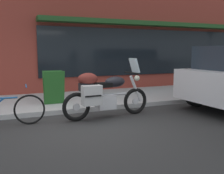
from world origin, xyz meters
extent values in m
plane|color=#2D2D2D|center=(0.00, 0.00, 0.00)|extent=(80.00, 80.00, 0.00)
cube|color=maroon|center=(7.79, 4.26, 3.91)|extent=(23.58, 0.35, 7.82)
cube|color=black|center=(7.79, 4.05, 1.55)|extent=(16.51, 0.06, 1.80)
torus|color=black|center=(1.47, 0.51, 0.33)|extent=(0.66, 0.14, 0.66)
cylinder|color=silver|center=(1.47, 0.51, 0.33)|extent=(0.16, 0.07, 0.16)
torus|color=black|center=(-0.08, 0.40, 0.33)|extent=(0.66, 0.14, 0.66)
cylinder|color=silver|center=(-0.08, 0.40, 0.33)|extent=(0.16, 0.07, 0.16)
cube|color=silver|center=(0.64, 0.45, 0.38)|extent=(0.46, 0.33, 0.32)
cylinder|color=silver|center=(0.69, 0.46, 0.55)|extent=(1.02, 0.13, 0.06)
ellipsoid|color=black|center=(0.89, 0.47, 0.85)|extent=(0.54, 0.32, 0.26)
cube|color=black|center=(0.47, 0.44, 0.79)|extent=(0.62, 0.28, 0.11)
cube|color=black|center=(0.15, 0.42, 0.77)|extent=(0.30, 0.24, 0.18)
cylinder|color=silver|center=(1.47, 0.51, 0.65)|extent=(0.35, 0.10, 0.67)
cylinder|color=black|center=(1.35, 0.51, 1.05)|extent=(0.08, 0.62, 0.04)
cube|color=silver|center=(1.43, 0.51, 1.23)|extent=(0.17, 0.33, 0.35)
sphere|color=#EAEACC|center=(1.51, 0.52, 0.91)|extent=(0.14, 0.14, 0.14)
cube|color=#B7B7B7|center=(0.21, 0.18, 0.61)|extent=(0.45, 0.23, 0.44)
cube|color=black|center=(0.21, 0.07, 0.61)|extent=(0.37, 0.04, 0.03)
ellipsoid|color=#591E19|center=(0.20, 0.42, 0.95)|extent=(0.50, 0.35, 0.28)
torus|color=black|center=(-1.09, 0.54, 0.33)|extent=(0.66, 0.08, 0.66)
cylinder|color=#1E5999|center=(-1.60, 0.57, 0.61)|extent=(0.57, 0.07, 0.04)
cylinder|color=#1E5999|center=(-1.14, 0.54, 0.85)|extent=(0.06, 0.48, 0.03)
cylinder|color=black|center=(3.52, 0.65, 0.33)|extent=(0.67, 0.24, 0.66)
cube|color=#1E511E|center=(-0.29, 1.91, 0.58)|extent=(0.55, 0.19, 0.92)
cube|color=#1E511E|center=(-0.29, 2.13, 0.58)|extent=(0.55, 0.19, 0.92)
camera|label=1|loc=(-1.56, -5.21, 1.57)|focal=41.69mm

